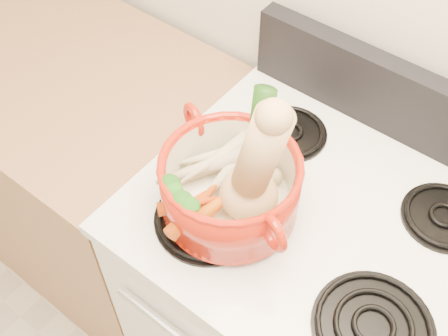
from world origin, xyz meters
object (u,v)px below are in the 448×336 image
Objects in this scene: leek at (255,147)px; dutch_oven at (230,186)px; stove_body at (302,315)px; squash at (251,164)px.

dutch_oven is at bearing -135.40° from leek.
leek is (0.02, 0.04, 0.10)m from dutch_oven.
stove_body is at bearing 58.08° from dutch_oven.
dutch_oven reaches higher than stove_body.
leek is (-0.14, -0.07, 0.67)m from stove_body.
squash reaches higher than stove_body.
dutch_oven is 1.00× the size of leek.
stove_body is at bearing 19.84° from squash.
dutch_oven is 0.11m from leek.
squash is at bearing -79.79° from leek.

